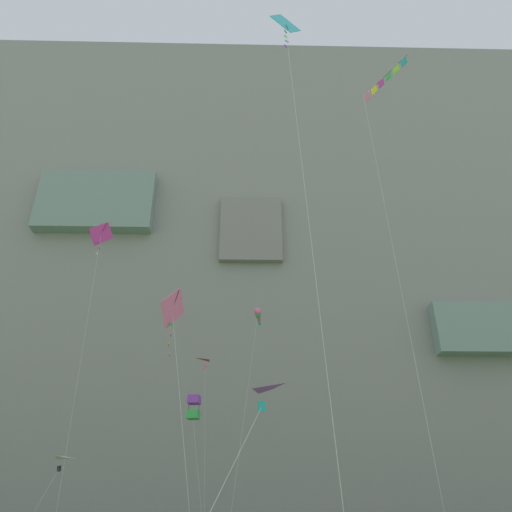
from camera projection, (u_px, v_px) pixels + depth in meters
The scene contains 10 objects.
cliff_face at pixel (250, 276), 78.19m from camera, with size 180.00×26.84×75.35m.
kite_windsock_mid_left at pixel (258, 316), 39.43m from camera, with size 2.56×3.88×17.97m.
kite_delta_high_center at pixel (208, 369), 46.00m from camera, with size 1.63×4.17×16.36m.
kite_box_high_right at pixel (194, 407), 40.75m from camera, with size 2.40×3.31×12.52m.
kite_banner_upper_left at pixel (386, 96), 31.73m from camera, with size 2.32×3.88×28.63m.
kite_diamond_low_center at pixel (100, 240), 36.00m from camera, with size 1.52×2.72×22.63m.
kite_diamond_mid_right at pixel (173, 312), 25.04m from camera, with size 2.74×4.77×13.74m.
kite_delta_far_right at pixel (54, 469), 33.06m from camera, with size 1.36×6.09×6.59m.
kite_delta_low_left at pixel (250, 407), 16.24m from camera, with size 3.20×4.35×6.53m.
kite_diamond_front_field at pixel (287, 37), 25.70m from camera, with size 1.69×3.51×27.03m.
Camera 1 is at (-0.60, -6.30, 2.70)m, focal length 35.36 mm.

